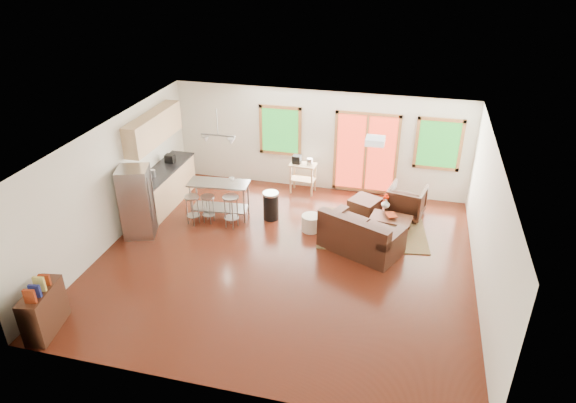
% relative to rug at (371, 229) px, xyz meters
% --- Properties ---
extents(floor, '(7.50, 7.00, 0.02)m').
position_rel_rug_xyz_m(floor, '(-1.60, -1.63, -0.02)').
color(floor, '#38130A').
rests_on(floor, ground).
extents(ceiling, '(7.50, 7.00, 0.02)m').
position_rel_rug_xyz_m(ceiling, '(-1.60, -1.63, 2.60)').
color(ceiling, white).
rests_on(ceiling, ground).
extents(back_wall, '(7.50, 0.02, 2.60)m').
position_rel_rug_xyz_m(back_wall, '(-1.60, 1.88, 1.29)').
color(back_wall, silver).
rests_on(back_wall, ground).
extents(left_wall, '(0.02, 7.00, 2.60)m').
position_rel_rug_xyz_m(left_wall, '(-5.36, -1.63, 1.29)').
color(left_wall, silver).
rests_on(left_wall, ground).
extents(right_wall, '(0.02, 7.00, 2.60)m').
position_rel_rug_xyz_m(right_wall, '(2.16, -1.63, 1.29)').
color(right_wall, silver).
rests_on(right_wall, ground).
extents(front_wall, '(7.50, 0.02, 2.60)m').
position_rel_rug_xyz_m(front_wall, '(-1.60, -5.14, 1.29)').
color(front_wall, silver).
rests_on(front_wall, ground).
extents(window_left, '(1.10, 0.05, 1.30)m').
position_rel_rug_xyz_m(window_left, '(-2.60, 1.83, 1.49)').
color(window_left, '#185A19').
rests_on(window_left, back_wall).
extents(french_doors, '(1.60, 0.05, 2.10)m').
position_rel_rug_xyz_m(french_doors, '(-0.40, 1.83, 1.09)').
color(french_doors, red).
rests_on(french_doors, back_wall).
extents(window_right, '(1.10, 0.05, 1.30)m').
position_rel_rug_xyz_m(window_right, '(1.30, 1.83, 1.49)').
color(window_right, '#185A19').
rests_on(window_right, back_wall).
extents(rug, '(2.64, 2.17, 0.02)m').
position_rel_rug_xyz_m(rug, '(0.00, 0.00, 0.00)').
color(rug, '#415C36').
rests_on(rug, floor).
extents(loveseat, '(1.87, 1.51, 0.87)m').
position_rel_rug_xyz_m(loveseat, '(-0.16, -0.91, 0.33)').
color(loveseat, black).
rests_on(loveseat, floor).
extents(coffee_table, '(0.96, 0.66, 0.36)m').
position_rel_rug_xyz_m(coffee_table, '(0.42, 0.05, 0.29)').
color(coffee_table, '#381D12').
rests_on(coffee_table, floor).
extents(armchair, '(0.94, 0.90, 0.83)m').
position_rel_rug_xyz_m(armchair, '(0.71, 0.87, 0.40)').
color(armchair, black).
rests_on(armchair, floor).
extents(ottoman, '(0.82, 0.82, 0.41)m').
position_rel_rug_xyz_m(ottoman, '(-0.24, 0.68, 0.19)').
color(ottoman, black).
rests_on(ottoman, floor).
extents(pouf, '(0.51, 0.51, 0.37)m').
position_rel_rug_xyz_m(pouf, '(-1.32, -0.34, 0.17)').
color(pouf, beige).
rests_on(pouf, floor).
extents(vase, '(0.22, 0.23, 0.34)m').
position_rel_rug_xyz_m(vase, '(0.25, 0.39, 0.51)').
color(vase, silver).
rests_on(vase, coffee_table).
extents(book, '(0.20, 0.11, 0.28)m').
position_rel_rug_xyz_m(book, '(0.31, 0.01, 0.53)').
color(book, maroon).
rests_on(book, coffee_table).
extents(cabinets, '(0.64, 2.24, 2.30)m').
position_rel_rug_xyz_m(cabinets, '(-5.09, 0.07, 0.92)').
color(cabinets, tan).
rests_on(cabinets, floor).
extents(refrigerator, '(0.80, 0.79, 1.60)m').
position_rel_rug_xyz_m(refrigerator, '(-4.95, -1.42, 0.79)').
color(refrigerator, '#B7BABC').
rests_on(refrigerator, floor).
extents(island, '(1.44, 0.68, 0.88)m').
position_rel_rug_xyz_m(island, '(-3.53, -0.23, 0.59)').
color(island, '#B7BABC').
rests_on(island, floor).
extents(cup, '(0.15, 0.13, 0.12)m').
position_rel_rug_xyz_m(cup, '(-3.21, -0.21, 1.00)').
color(cup, white).
rests_on(cup, island).
extents(bar_stool_a, '(0.42, 0.42, 0.70)m').
position_rel_rug_xyz_m(bar_stool_a, '(-4.01, -0.70, 0.51)').
color(bar_stool_a, '#B7BABC').
rests_on(bar_stool_a, floor).
extents(bar_stool_b, '(0.35, 0.35, 0.67)m').
position_rel_rug_xyz_m(bar_stool_b, '(-3.69, -0.55, 0.48)').
color(bar_stool_b, '#B7BABC').
rests_on(bar_stool_b, floor).
extents(bar_stool_c, '(0.44, 0.44, 0.77)m').
position_rel_rug_xyz_m(bar_stool_c, '(-3.10, -0.62, 0.56)').
color(bar_stool_c, '#B7BABC').
rests_on(bar_stool_c, floor).
extents(trash_can, '(0.41, 0.41, 0.68)m').
position_rel_rug_xyz_m(trash_can, '(-2.34, -0.05, 0.33)').
color(trash_can, black).
rests_on(trash_can, floor).
extents(kitchen_cart, '(0.68, 0.46, 1.00)m').
position_rel_rug_xyz_m(kitchen_cart, '(-1.94, 1.49, 0.67)').
color(kitchen_cart, tan).
rests_on(kitchen_cart, floor).
extents(bookshelf, '(0.51, 0.97, 1.09)m').
position_rel_rug_xyz_m(bookshelf, '(-4.95, -4.64, 0.42)').
color(bookshelf, '#381D12').
rests_on(bookshelf, floor).
extents(ceiling_flush, '(0.35, 0.35, 0.12)m').
position_rel_rug_xyz_m(ceiling_flush, '(-0.00, -1.03, 2.52)').
color(ceiling_flush, white).
rests_on(ceiling_flush, ceiling).
extents(pendant_light, '(0.80, 0.18, 0.79)m').
position_rel_rug_xyz_m(pendant_light, '(-3.50, -0.13, 1.89)').
color(pendant_light, gray).
rests_on(pendant_light, ceiling).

